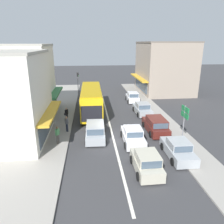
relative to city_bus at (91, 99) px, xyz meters
name	(u,v)px	position (x,y,z in m)	size (l,w,h in m)	color
ground_plane	(113,139)	(1.94, -8.62, -1.88)	(140.00, 140.00, 0.00)	#353538
lane_centre_line	(110,124)	(1.94, -4.62, -1.88)	(0.20, 28.00, 0.01)	silver
sidewalk_left	(51,120)	(-4.86, -2.62, -1.81)	(5.20, 44.00, 0.14)	gray
kerb_right	(157,116)	(8.14, -2.62, -1.82)	(2.80, 44.00, 0.12)	gray
shopfront_mid_block	(24,81)	(-8.24, 0.25, 2.45)	(7.57, 7.59, 8.68)	silver
building_right_far	(164,67)	(13.43, 11.44, 2.61)	(9.43, 11.02, 8.99)	gray
city_bus	(91,99)	(0.00, 0.00, 0.00)	(2.82, 10.88, 3.23)	yellow
wagon_behind_bus_mid	(95,131)	(0.24, -8.22, -1.14)	(2.04, 4.55, 1.58)	#9EA3A8
sedan_queue_far_back	(133,136)	(3.64, -9.55, -1.22)	(1.96, 4.23, 1.47)	silver
hatchback_adjacent_lane_trail	(147,162)	(3.68, -14.33, -1.17)	(1.85, 3.72, 1.54)	#B7B29E
parked_sedan_kerb_front	(178,149)	(6.72, -12.55, -1.22)	(1.95, 4.22, 1.47)	#9EA3A8
parked_wagon_kerb_second	(156,125)	(6.44, -7.35, -1.14)	(1.96, 4.51, 1.58)	#561E19
parked_sedan_kerb_third	(142,109)	(6.51, -1.32, -1.22)	(1.98, 4.24, 1.47)	#9EA3A8
parked_hatchback_kerb_rear	(133,97)	(6.41, 4.78, -1.17)	(1.90, 3.74, 1.54)	silver
traffic_light_downstreet	(78,81)	(-2.07, 8.34, 0.97)	(0.33, 0.24, 4.20)	gray
directional_road_sign	(185,116)	(8.06, -10.26, 0.82)	(0.10, 1.40, 3.60)	gray
pedestrian_with_handbag_near	(67,114)	(-2.91, -3.55, -0.81)	(0.43, 0.64, 1.63)	#232838
pedestrian_browsing_midblock	(67,123)	(-2.60, -6.61, -0.81)	(0.39, 0.49, 1.63)	#232838
pedestrian_far_walker	(57,134)	(-3.16, -9.33, -0.81)	(0.36, 0.52, 1.63)	#4C4742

